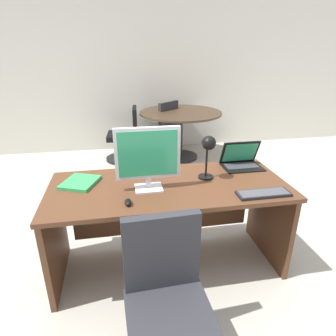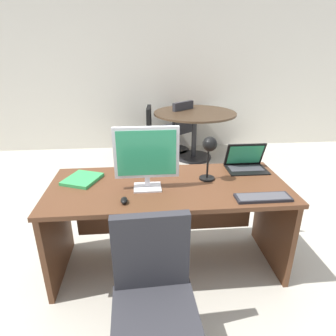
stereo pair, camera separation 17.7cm
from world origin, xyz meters
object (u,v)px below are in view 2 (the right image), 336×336
object	(u,v)px
monitor	(147,155)
laptop	(245,161)
office_chair	(154,313)
meeting_table	(194,124)
desk_lamp	(209,150)
keyboard	(263,198)
meeting_chair_far	(176,132)
mouse	(124,200)
desk	(168,206)
meeting_chair_near	(140,138)
book	(82,179)

from	to	relation	value
monitor	laptop	distance (m)	0.92
office_chair	meeting_table	xyz separation A→B (m)	(0.81, 3.34, 0.24)
laptop	desk_lamp	world-z (taller)	desk_lamp
keyboard	meeting_chair_far	bearing A→B (deg)	94.14
meeting_table	laptop	bearing A→B (deg)	-89.27
laptop	meeting_table	distance (m)	2.29
meeting_table	desk_lamp	bearing A→B (deg)	-97.85
mouse	meeting_chair_far	bearing A→B (deg)	77.06
monitor	meeting_table	bearing A→B (deg)	72.53
laptop	desk_lamp	size ratio (longest dim) A/B	0.94
desk	laptop	size ratio (longest dim) A/B	5.42
meeting_chair_near	office_chair	bearing A→B (deg)	-88.62
book	meeting_chair_far	distance (m)	2.96
keyboard	mouse	xyz separation A→B (m)	(-0.95, 0.03, 0.01)
desk	meeting_chair_far	xyz separation A→B (m)	(0.40, 2.81, -0.17)
desk	meeting_chair_far	world-z (taller)	meeting_chair_far
desk_lamp	meeting_chair_far	size ratio (longest dim) A/B	0.39
book	meeting_table	world-z (taller)	book
desk	monitor	size ratio (longest dim) A/B	3.87
desk_lamp	keyboard	bearing A→B (deg)	-46.63
book	meeting_table	bearing A→B (deg)	61.36
monitor	office_chair	bearing A→B (deg)	-89.33
monitor	laptop	size ratio (longest dim) A/B	1.40
monitor	office_chair	distance (m)	1.00
monitor	mouse	bearing A→B (deg)	-127.88
keyboard	meeting_chair_near	bearing A→B (deg)	106.48
desk_lamp	book	world-z (taller)	desk_lamp
meeting_chair_far	desk	bearing A→B (deg)	-98.02
laptop	meeting_chair_far	distance (m)	2.66
desk	office_chair	distance (m)	0.88
desk	desk_lamp	xyz separation A→B (m)	(0.31, -0.01, 0.48)
desk	keyboard	distance (m)	0.75
mouse	meeting_table	bearing A→B (deg)	70.77
meeting_chair_near	keyboard	bearing A→B (deg)	-73.52
desk_lamp	meeting_table	distance (m)	2.56
mouse	meeting_chair_far	xyz separation A→B (m)	(0.72, 3.12, -0.41)
desk_lamp	meeting_table	bearing A→B (deg)	82.15
meeting_table	mouse	bearing A→B (deg)	-109.23
monitor	desk_lamp	xyz separation A→B (m)	(0.47, 0.09, -0.01)
meeting_chair_near	meeting_chair_far	world-z (taller)	meeting_chair_far
book	meeting_chair_near	distance (m)	2.56
desk	desk_lamp	bearing A→B (deg)	-1.12
laptop	book	bearing A→B (deg)	-174.33
office_chair	meeting_chair_near	world-z (taller)	office_chair
meeting_chair_near	meeting_chair_far	xyz separation A→B (m)	(0.63, 0.25, 0.01)
laptop	monitor	bearing A→B (deg)	-159.83
laptop	desk	bearing A→B (deg)	-162.90
monitor	meeting_chair_near	size ratio (longest dim) A/B	0.54
meeting_table	desk	bearing A→B (deg)	-104.75
meeting_table	keyboard	bearing A→B (deg)	-90.64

